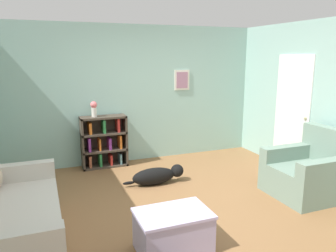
{
  "coord_description": "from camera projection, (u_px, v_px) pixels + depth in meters",
  "views": [
    {
      "loc": [
        -1.66,
        -3.84,
        2.04
      ],
      "look_at": [
        0.0,
        0.4,
        1.05
      ],
      "focal_mm": 35.0,
      "sensor_mm": 36.0,
      "label": 1
    }
  ],
  "objects": [
    {
      "name": "recliner_chair",
      "position": [
        310.0,
        172.0,
        4.83
      ],
      "size": [
        1.0,
        0.94,
        0.99
      ],
      "color": "gray",
      "rests_on": "ground_plane"
    },
    {
      "name": "coffee_table",
      "position": [
        173.0,
        230.0,
        3.45
      ],
      "size": [
        0.78,
        0.52,
        0.44
      ],
      "color": "#ADA3CC",
      "rests_on": "ground_plane"
    },
    {
      "name": "dog",
      "position": [
        157.0,
        175.0,
        5.26
      ],
      "size": [
        1.01,
        0.25,
        0.29
      ],
      "color": "black",
      "rests_on": "ground_plane"
    },
    {
      "name": "wall_back",
      "position": [
        133.0,
        94.0,
        6.29
      ],
      "size": [
        5.6,
        0.13,
        2.6
      ],
      "color": "#93BCB2",
      "rests_on": "ground_plane"
    },
    {
      "name": "ground_plane",
      "position": [
        179.0,
        206.0,
        4.52
      ],
      "size": [
        14.0,
        14.0,
        0.0
      ],
      "primitive_type": "plane",
      "color": "brown"
    },
    {
      "name": "couch",
      "position": [
        11.0,
        223.0,
        3.45
      ],
      "size": [
        0.88,
        1.97,
        0.86
      ],
      "color": "beige",
      "rests_on": "ground_plane"
    },
    {
      "name": "vase",
      "position": [
        94.0,
        108.0,
        5.84
      ],
      "size": [
        0.12,
        0.12,
        0.28
      ],
      "color": "silver",
      "rests_on": "bookshelf"
    },
    {
      "name": "bookshelf",
      "position": [
        104.0,
        142.0,
        6.05
      ],
      "size": [
        0.83,
        0.31,
        0.95
      ],
      "color": "#42382D",
      "rests_on": "ground_plane"
    },
    {
      "name": "wall_right",
      "position": [
        327.0,
        103.0,
        5.17
      ],
      "size": [
        0.16,
        5.0,
        2.6
      ],
      "color": "#93BCB2",
      "rests_on": "ground_plane"
    }
  ]
}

